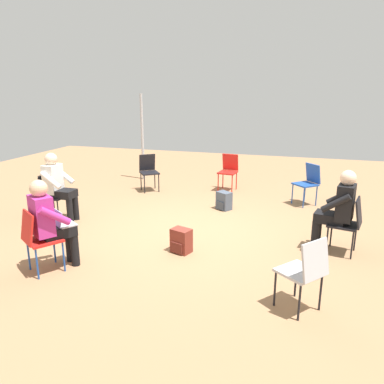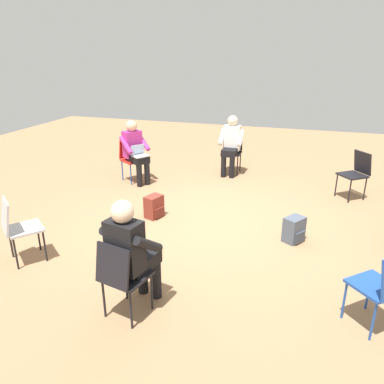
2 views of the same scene
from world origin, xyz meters
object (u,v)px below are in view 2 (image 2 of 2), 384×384
object	(u,v)px
chair_southwest	(131,157)
chair_northeast	(383,285)
chair_northwest	(356,172)
person_with_laptop	(135,149)
chair_east	(122,275)
person_in_white	(231,142)
backpack_by_empty_chair	(154,208)
backpack_near_laptop_user	(294,231)
person_in_black	(131,249)
chair_west	(232,149)
chair_southeast	(18,226)

from	to	relation	value
chair_southwest	chair_northeast	size ratio (longest dim) A/B	1.00
chair_northwest	person_with_laptop	bearing A→B (deg)	57.36
chair_east	chair_northwest	xyz separation A→B (m)	(-4.18, 2.44, 0.00)
chair_southwest	person_with_laptop	bearing A→B (deg)	90.00
person_in_white	backpack_by_empty_chair	distance (m)	2.72
person_with_laptop	chair_northwest	bearing A→B (deg)	128.92
chair_northwest	backpack_by_empty_chair	bearing A→B (deg)	82.73
backpack_near_laptop_user	chair_east	bearing A→B (deg)	-35.11
chair_northeast	person_in_white	xyz separation A→B (m)	(-4.31, -2.35, 0.20)
person_in_black	backpack_near_laptop_user	xyz separation A→B (m)	(-1.99, 1.48, -0.54)
chair_southwest	person_with_laptop	distance (m)	0.26
chair_northeast	person_in_black	xyz separation A→B (m)	(0.42, -2.33, 0.20)
chair_southwest	backpack_by_empty_chair	bearing A→B (deg)	69.69
chair_northeast	backpack_by_empty_chair	xyz separation A→B (m)	(-1.74, -3.03, -0.34)
chair_west	chair_southwest	size ratio (longest dim) A/B	1.00
chair_east	chair_west	xyz separation A→B (m)	(-5.06, 0.02, 0.00)
person_in_white	person_in_black	distance (m)	4.73
person_with_laptop	backpack_by_empty_chair	world-z (taller)	person_with_laptop
backpack_by_empty_chair	person_with_laptop	bearing A→B (deg)	-145.51
chair_northeast	backpack_by_empty_chair	world-z (taller)	chair_northeast
chair_southwest	chair_northwest	xyz separation A→B (m)	(-0.31, 4.25, 0.00)
chair_northeast	backpack_near_laptop_user	distance (m)	1.82
person_in_white	chair_northwest	bearing A→B (deg)	163.14
chair_northwest	backpack_near_laptop_user	xyz separation A→B (m)	(2.02, -0.93, -0.34)
person_with_laptop	person_in_white	bearing A→B (deg)	156.77
chair_southeast	person_with_laptop	xyz separation A→B (m)	(-3.20, 0.06, 0.20)
chair_west	person_in_white	distance (m)	0.26
chair_west	chair_southeast	xyz separation A→B (m)	(4.48, -1.74, 0.00)
person_in_black	backpack_by_empty_chair	bearing A→B (deg)	120.42
backpack_near_laptop_user	person_in_white	bearing A→B (deg)	-151.41
chair_west	person_with_laptop	world-z (taller)	person_with_laptop
chair_west	chair_southwest	distance (m)	2.18
chair_northeast	chair_northwest	xyz separation A→B (m)	(-3.60, 0.07, 0.00)
chair_northwest	chair_east	bearing A→B (deg)	111.44
chair_northeast	person_with_laptop	distance (m)	5.15
backpack_by_empty_chair	backpack_near_laptop_user	bearing A→B (deg)	85.78
chair_northwest	person_in_black	distance (m)	4.69
chair_southeast	backpack_near_laptop_user	bearing A→B (deg)	64.67
chair_west	chair_northeast	world-z (taller)	same
person_with_laptop	backpack_by_empty_chair	size ratio (longest dim) A/B	3.44
chair_east	person_in_white	world-z (taller)	person_in_white
chair_west	person_in_black	bearing A→B (deg)	89.70
chair_southwest	backpack_near_laptop_user	distance (m)	3.75
chair_east	person_with_laptop	bearing A→B (deg)	126.26
person_with_laptop	person_in_black	size ratio (longest dim) A/B	1.00
chair_southwest	chair_southeast	size ratio (longest dim) A/B	1.00
backpack_by_empty_chair	chair_west	bearing A→B (deg)	166.00
person_in_white	person_with_laptop	bearing A→B (deg)	33.03
chair_southwest	backpack_near_laptop_user	size ratio (longest dim) A/B	2.36
chair_east	chair_southwest	distance (m)	4.27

